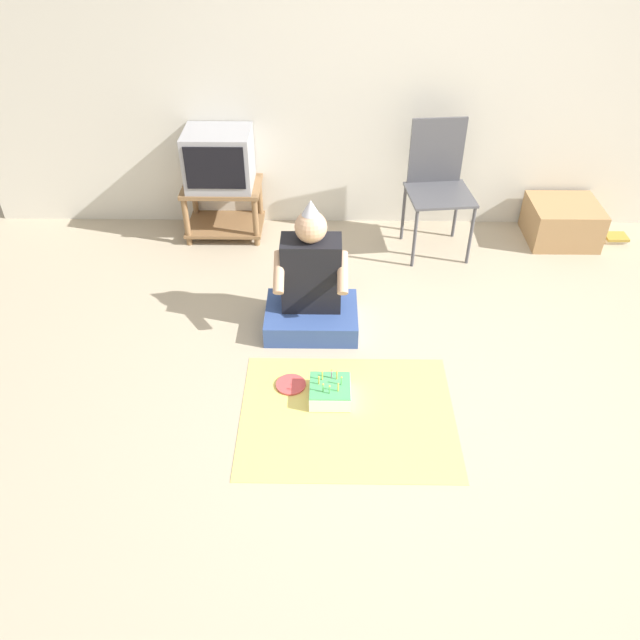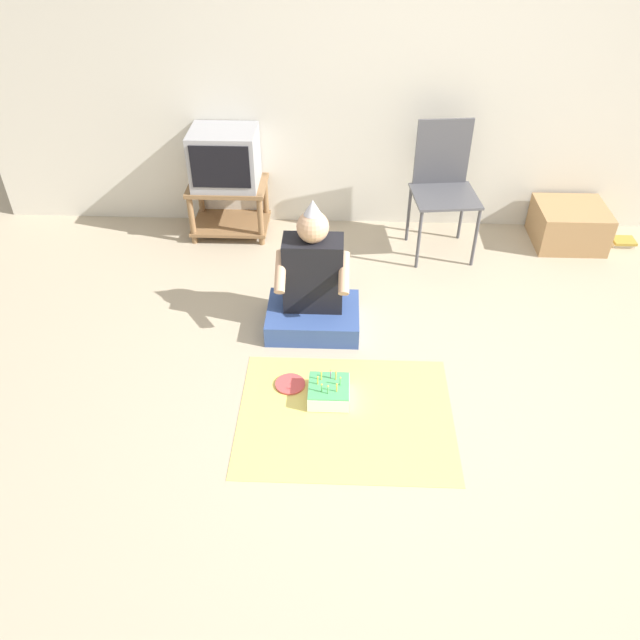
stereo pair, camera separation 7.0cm
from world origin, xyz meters
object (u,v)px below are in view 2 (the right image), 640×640
at_px(person_seated, 313,289).
at_px(cardboard_box_stack, 569,225).
at_px(tv, 225,158).
at_px(folding_chair, 443,180).
at_px(birthday_cake, 329,391).
at_px(paper_plate, 290,384).
at_px(book_pile, 623,242).

bearing_deg(person_seated, cardboard_box_stack, 30.28).
xyz_separation_m(tv, folding_chair, (1.58, -0.15, -0.08)).
relative_size(birthday_cake, paper_plate, 1.33).
relative_size(person_seated, birthday_cake, 3.82).
distance_m(tv, folding_chair, 1.59).
distance_m(person_seated, paper_plate, 0.64).
height_order(tv, book_pile, tv).
bearing_deg(person_seated, book_pile, 24.89).
height_order(tv, person_seated, person_seated).
distance_m(tv, person_seated, 1.40).
height_order(person_seated, paper_plate, person_seated).
relative_size(book_pile, person_seated, 0.20).
distance_m(folding_chair, book_pile, 1.53).
height_order(cardboard_box_stack, paper_plate, cardboard_box_stack).
distance_m(book_pile, paper_plate, 2.93).
height_order(folding_chair, paper_plate, folding_chair).
bearing_deg(tv, book_pile, -1.60).
distance_m(tv, cardboard_box_stack, 2.63).
bearing_deg(book_pile, person_seated, -155.11).
height_order(book_pile, paper_plate, book_pile).
bearing_deg(cardboard_box_stack, person_seated, -149.72).
bearing_deg(birthday_cake, person_seated, 100.00).
bearing_deg(book_pile, cardboard_box_stack, 176.47).
bearing_deg(birthday_cake, book_pile, 38.32).
bearing_deg(cardboard_box_stack, folding_chair, -174.66).
bearing_deg(person_seated, birthday_cake, -80.00).
bearing_deg(paper_plate, birthday_cake, -23.11).
height_order(folding_chair, birthday_cake, folding_chair).
xyz_separation_m(tv, book_pile, (3.02, -0.08, -0.59)).
relative_size(folding_chair, person_seated, 1.09).
height_order(cardboard_box_stack, book_pile, cardboard_box_stack).
height_order(tv, cardboard_box_stack, tv).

